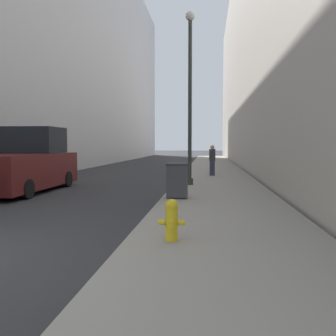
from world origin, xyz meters
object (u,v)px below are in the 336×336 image
trash_bin (177,180)px  pickup_truck (25,165)px  pedestrian_on_sidewalk (212,160)px  fire_hydrant (172,219)px  lamppost (190,90)px

trash_bin → pickup_truck: pickup_truck is taller
pickup_truck → pedestrian_on_sidewalk: pickup_truck is taller
pickup_truck → fire_hydrant: bearing=-48.8°
pickup_truck → pedestrian_on_sidewalk: (6.98, 6.30, -0.07)m
trash_bin → fire_hydrant: bearing=-86.3°
lamppost → pickup_truck: 6.92m
fire_hydrant → trash_bin: 5.01m
trash_bin → pickup_truck: bearing=160.8°
fire_hydrant → trash_bin: bearing=93.7°
fire_hydrant → pickup_truck: bearing=131.2°
trash_bin → lamppost: size_ratio=0.15×
pickup_truck → lamppost: bearing=16.0°
fire_hydrant → pickup_truck: 9.37m
fire_hydrant → pedestrian_on_sidewalk: size_ratio=0.45×
pedestrian_on_sidewalk → trash_bin: bearing=-97.7°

